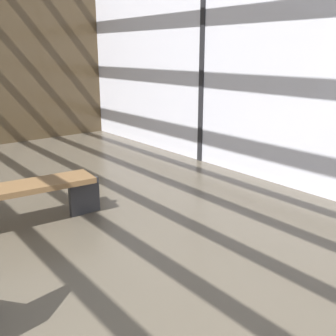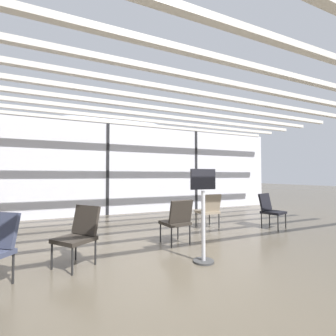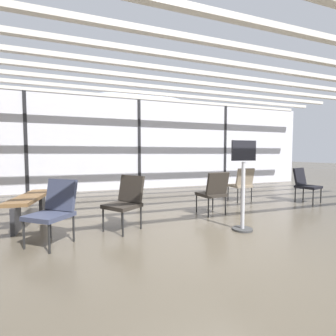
% 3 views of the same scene
% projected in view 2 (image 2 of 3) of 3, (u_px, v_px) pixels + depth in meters
% --- Properties ---
extents(ground_plane, '(60.00, 60.00, 0.00)m').
position_uv_depth(ground_plane, '(170.00, 274.00, 3.15)').
color(ground_plane, '#4C4438').
extents(glass_curtain_wall, '(14.00, 0.08, 3.14)m').
position_uv_depth(glass_curtain_wall, '(107.00, 169.00, 7.95)').
color(glass_curtain_wall, silver).
rests_on(glass_curtain_wall, ground).
extents(window_mullion_1, '(0.10, 0.12, 3.14)m').
position_uv_depth(window_mullion_1, '(107.00, 169.00, 7.95)').
color(window_mullion_1, black).
rests_on(window_mullion_1, ground).
extents(window_mullion_2, '(0.10, 0.12, 3.14)m').
position_uv_depth(window_mullion_2, '(196.00, 170.00, 9.37)').
color(window_mullion_2, black).
rests_on(window_mullion_2, ground).
extents(ceiling_slats, '(13.72, 6.72, 0.10)m').
position_uv_depth(ceiling_slats, '(134.00, 90.00, 4.99)').
color(ceiling_slats, beige).
rests_on(ceiling_slats, glass_curtain_wall).
extents(parked_airplane, '(11.66, 4.56, 4.56)m').
position_uv_depth(parked_airplane, '(106.00, 158.00, 12.48)').
color(parked_airplane, '#B2BCD6').
rests_on(parked_airplane, ground).
extents(lounge_chair_1, '(0.54, 0.58, 0.87)m').
position_uv_depth(lounge_chair_1, '(177.00, 219.00, 4.52)').
color(lounge_chair_1, '#28231E').
rests_on(lounge_chair_1, ground).
extents(lounge_chair_2, '(0.49, 0.53, 0.87)m').
position_uv_depth(lounge_chair_2, '(209.00, 209.00, 5.90)').
color(lounge_chair_2, '#7F705B').
rests_on(lounge_chair_2, ground).
extents(lounge_chair_3, '(0.61, 0.64, 0.87)m').
position_uv_depth(lounge_chair_3, '(270.00, 208.00, 5.97)').
color(lounge_chair_3, black).
rests_on(lounge_chair_3, ground).
extents(lounge_chair_4, '(0.71, 0.70, 0.87)m').
position_uv_depth(lounge_chair_4, '(79.00, 232.00, 3.48)').
color(lounge_chair_4, '#28231E').
rests_on(lounge_chair_4, ground).
extents(info_sign, '(0.44, 0.32, 1.44)m').
position_uv_depth(info_sign, '(203.00, 218.00, 3.60)').
color(info_sign, '#333333').
rests_on(info_sign, ground).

